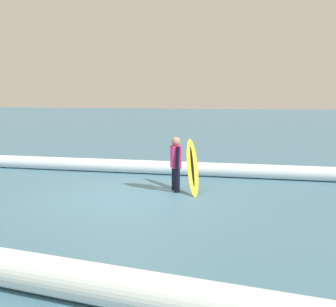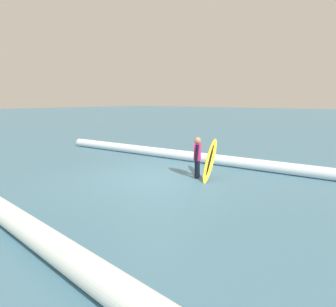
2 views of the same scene
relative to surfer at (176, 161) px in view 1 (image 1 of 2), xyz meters
name	(u,v)px [view 1 (image 1 of 2)]	position (x,y,z in m)	size (l,w,h in m)	color
ground_plane	(123,197)	(0.94, 1.00, -0.72)	(161.03, 161.03, 0.00)	teal
surfer	(176,161)	(0.00, 0.00, 0.00)	(0.34, 0.56, 1.30)	black
surfboard	(192,166)	(-0.35, -0.19, -0.13)	(0.74, 1.47, 1.19)	yellow
wave_crest_foreground	(168,168)	(0.85, -2.06, -0.52)	(0.39, 0.39, 15.78)	white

